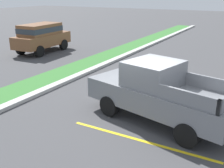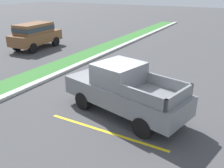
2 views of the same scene
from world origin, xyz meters
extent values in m
plane|color=#424244|center=(0.00, 0.00, 0.00)|extent=(120.00, 120.00, 0.00)
cube|color=yellow|center=(-1.55, -0.53, 0.00)|extent=(0.12, 4.80, 0.01)
cube|color=yellow|center=(1.55, -0.53, 0.00)|extent=(0.12, 4.80, 0.01)
cube|color=#B2B2AD|center=(0.00, 5.00, 0.07)|extent=(56.00, 0.40, 0.15)
cube|color=#387533|center=(0.00, 6.10, 0.03)|extent=(56.00, 1.80, 0.06)
cylinder|color=black|center=(-0.46, 1.17, 0.38)|extent=(0.45, 0.80, 0.76)
cylinder|color=black|center=(1.19, 0.77, 0.38)|extent=(0.45, 0.80, 0.76)
cylinder|color=black|center=(-1.19, -1.84, 0.38)|extent=(0.45, 0.80, 0.76)
cylinder|color=black|center=(0.46, -2.24, 0.38)|extent=(0.45, 0.80, 0.76)
cube|color=slate|center=(0.00, -0.53, 0.88)|extent=(3.07, 5.50, 0.76)
cube|color=slate|center=(0.07, -0.24, 1.68)|extent=(2.09, 1.97, 0.84)
cube|color=#2D3842|center=(0.27, 0.55, 1.73)|extent=(1.59, 0.44, 0.63)
cube|color=slate|center=(-1.17, -1.74, 1.48)|extent=(0.55, 1.87, 0.44)
cube|color=slate|center=(0.49, -2.14, 1.48)|extent=(0.55, 1.87, 0.44)
cube|color=silver|center=(0.60, 1.94, 0.64)|extent=(1.79, 0.58, 0.28)
cylinder|color=black|center=(7.97, 11.91, 0.40)|extent=(0.81, 0.30, 0.80)
cylinder|color=black|center=(8.06, 10.21, 0.40)|extent=(0.81, 0.30, 0.80)
cylinder|color=black|center=(5.17, 11.77, 0.40)|extent=(0.81, 0.30, 0.80)
cylinder|color=black|center=(5.26, 10.07, 0.40)|extent=(0.81, 0.30, 0.80)
cube|color=brown|center=(6.62, 10.99, 0.92)|extent=(4.69, 2.07, 0.84)
cube|color=brown|center=(6.47, 10.98, 1.72)|extent=(3.18, 1.84, 0.76)
cube|color=#2D3842|center=(6.47, 10.98, 1.70)|extent=(3.22, 1.88, 0.36)
camera|label=1|loc=(-8.32, -3.37, 4.32)|focal=43.51mm
camera|label=2|loc=(-7.94, -4.39, 4.85)|focal=38.78mm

